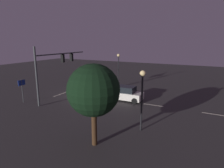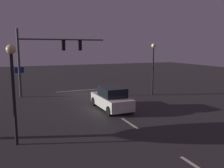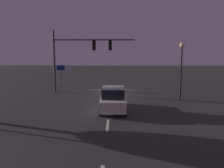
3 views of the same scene
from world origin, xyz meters
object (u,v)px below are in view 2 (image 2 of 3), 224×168
(car_approaching, at_px, (112,99))
(street_lamp_left_kerb, at_px, (153,59))
(traffic_signal_assembly, at_px, (49,51))
(route_sign, at_px, (20,74))
(street_lamp_right_kerb, at_px, (13,75))

(car_approaching, height_order, street_lamp_left_kerb, street_lamp_left_kerb)
(street_lamp_left_kerb, bearing_deg, traffic_signal_assembly, -21.89)
(car_approaching, relative_size, route_sign, 1.64)
(traffic_signal_assembly, bearing_deg, street_lamp_left_kerb, 158.11)
(street_lamp_right_kerb, bearing_deg, route_sign, -92.30)
(car_approaching, bearing_deg, route_sign, -58.16)
(car_approaching, height_order, street_lamp_right_kerb, street_lamp_right_kerb)
(street_lamp_left_kerb, relative_size, route_sign, 1.88)
(car_approaching, bearing_deg, traffic_signal_assembly, -65.03)
(car_approaching, xyz_separation_m, route_sign, (6.17, -9.94, 1.14))
(street_lamp_left_kerb, relative_size, street_lamp_right_kerb, 1.05)
(car_approaching, distance_m, route_sign, 11.76)
(car_approaching, relative_size, street_lamp_left_kerb, 0.87)
(street_lamp_left_kerb, bearing_deg, street_lamp_right_kerb, 32.23)
(route_sign, bearing_deg, street_lamp_right_kerb, 87.70)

